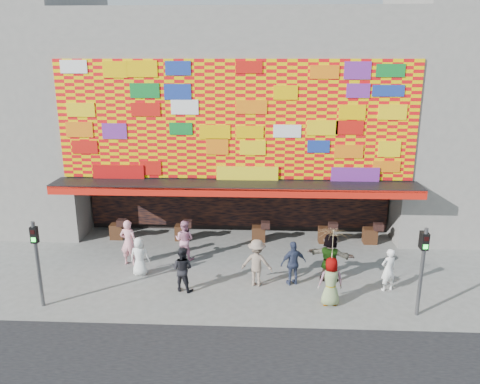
% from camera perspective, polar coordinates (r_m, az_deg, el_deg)
% --- Properties ---
extents(ground, '(90.00, 90.00, 0.00)m').
position_cam_1_polar(ground, '(17.29, -1.27, -11.67)').
color(ground, slate).
rests_on(ground, ground).
extents(shop_building, '(15.20, 9.40, 10.00)m').
position_cam_1_polar(shop_building, '(23.62, 0.03, 9.26)').
color(shop_building, gray).
rests_on(shop_building, ground).
extents(signal_left, '(0.22, 0.20, 3.00)m').
position_cam_1_polar(signal_left, '(16.76, -23.52, -7.01)').
color(signal_left, '#59595B').
rests_on(signal_left, ground).
extents(signal_right, '(0.22, 0.20, 3.00)m').
position_cam_1_polar(signal_right, '(15.93, 21.37, -7.97)').
color(signal_right, '#59595B').
rests_on(signal_right, ground).
extents(ped_a, '(0.77, 0.53, 1.52)m').
position_cam_1_polar(ped_a, '(18.38, -12.13, -7.67)').
color(ped_a, white).
rests_on(ped_a, ground).
extents(ped_b, '(0.73, 0.52, 1.88)m').
position_cam_1_polar(ped_b, '(19.29, -13.43, -5.99)').
color(ped_b, pink).
rests_on(ped_b, ground).
extents(ped_c, '(0.96, 0.84, 1.65)m').
position_cam_1_polar(ped_c, '(16.95, -7.03, -9.28)').
color(ped_c, black).
rests_on(ped_c, ground).
extents(ped_d, '(1.25, 0.86, 1.77)m').
position_cam_1_polar(ped_d, '(17.16, 2.06, -8.60)').
color(ped_d, gray).
rests_on(ped_d, ground).
extents(ped_e, '(1.06, 0.72, 1.68)m').
position_cam_1_polar(ped_e, '(17.33, 6.51, -8.61)').
color(ped_e, '#323B58').
rests_on(ped_e, ground).
extents(ped_f, '(1.83, 1.05, 1.88)m').
position_cam_1_polar(ped_f, '(17.74, 10.89, -7.84)').
color(ped_f, gray).
rests_on(ped_f, ground).
extents(ped_g, '(0.87, 0.61, 1.70)m').
position_cam_1_polar(ped_g, '(16.18, 11.01, -10.66)').
color(ped_g, gray).
rests_on(ped_g, ground).
extents(ped_h, '(0.68, 0.57, 1.59)m').
position_cam_1_polar(ped_h, '(17.63, 17.63, -9.02)').
color(ped_h, white).
rests_on(ped_h, ground).
extents(ped_i, '(0.95, 0.83, 1.67)m').
position_cam_1_polar(ped_i, '(19.44, -6.79, -5.81)').
color(ped_i, pink).
rests_on(ped_i, ground).
extents(parasol, '(1.38, 1.39, 1.97)m').
position_cam_1_polar(parasol, '(15.62, 11.28, -6.20)').
color(parasol, beige).
rests_on(parasol, ground).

